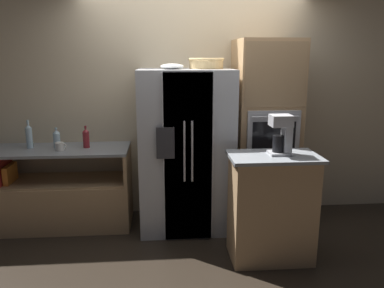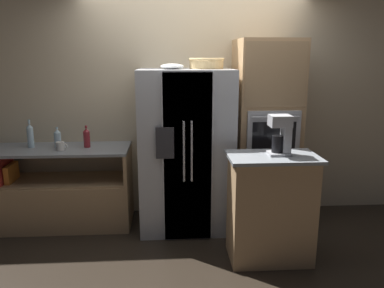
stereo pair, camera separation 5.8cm
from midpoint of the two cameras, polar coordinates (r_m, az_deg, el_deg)
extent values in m
plane|color=black|center=(4.32, 0.37, -12.11)|extent=(20.00, 20.00, 0.00)
cube|color=beige|center=(4.38, -0.12, 7.34)|extent=(12.00, 0.06, 2.80)
cube|color=tan|center=(4.47, -19.61, -8.48)|extent=(1.52, 0.61, 0.51)
cube|color=tan|center=(4.38, -19.88, -5.27)|extent=(1.46, 0.56, 0.02)
cube|color=tan|center=(4.19, -10.20, -3.15)|extent=(0.04, 0.61, 0.34)
cube|color=gray|center=(4.29, -20.24, -0.86)|extent=(1.52, 0.61, 0.03)
cube|color=#B72D28|center=(4.50, -27.14, -3.53)|extent=(0.05, 0.40, 0.28)
cube|color=orange|center=(4.48, -26.31, -4.07)|extent=(0.05, 0.29, 0.19)
cube|color=silver|center=(4.06, -1.40, -0.88)|extent=(0.98, 0.77, 1.72)
cube|color=silver|center=(3.67, -1.14, -2.39)|extent=(0.48, 0.02, 1.69)
cube|color=silver|center=(3.67, -0.95, -2.38)|extent=(0.48, 0.02, 1.69)
cylinder|color=#B2B2B7|center=(3.62, -1.63, -1.19)|extent=(0.02, 0.02, 0.60)
cylinder|color=#B2B2B7|center=(3.63, -0.43, -1.17)|extent=(0.02, 0.02, 0.60)
cube|color=#2D2D33|center=(3.61, -4.54, 0.12)|extent=(0.18, 0.01, 0.31)
cube|color=tan|center=(4.22, 10.54, 1.57)|extent=(0.66, 0.65, 2.03)
cube|color=#ADADB2|center=(3.89, 11.87, 1.21)|extent=(0.54, 0.04, 0.52)
cube|color=black|center=(3.87, 11.93, 0.70)|extent=(0.45, 0.01, 0.36)
cylinder|color=#B2B2B7|center=(3.82, 12.16, 4.06)|extent=(0.48, 0.02, 0.02)
cube|color=#A68259|center=(3.82, 12.24, 10.28)|extent=(0.62, 0.01, 0.64)
cube|color=tan|center=(3.55, 11.51, -9.69)|extent=(0.73, 0.45, 0.97)
cube|color=gray|center=(3.39, 11.89, -1.90)|extent=(0.80, 0.49, 0.03)
cylinder|color=tan|center=(3.97, 1.75, 12.08)|extent=(0.35, 0.35, 0.10)
torus|color=tan|center=(3.97, 1.76, 12.77)|extent=(0.37, 0.37, 0.03)
ellipsoid|color=white|center=(3.85, -3.49, 11.73)|extent=(0.24, 0.24, 0.06)
cylinder|color=silver|center=(4.31, -20.26, 0.52)|extent=(0.07, 0.07, 0.16)
cone|color=silver|center=(4.29, -20.36, 1.81)|extent=(0.07, 0.07, 0.04)
cylinder|color=silver|center=(4.29, -20.40, 2.22)|extent=(0.03, 0.03, 0.02)
cylinder|color=silver|center=(4.40, -23.89, 0.85)|extent=(0.07, 0.07, 0.22)
cone|color=silver|center=(4.38, -24.05, 2.49)|extent=(0.07, 0.07, 0.04)
cylinder|color=silver|center=(4.37, -24.10, 3.04)|extent=(0.02, 0.02, 0.05)
cylinder|color=maroon|center=(4.21, -16.21, 0.62)|extent=(0.07, 0.07, 0.17)
cone|color=maroon|center=(4.19, -16.30, 2.02)|extent=(0.07, 0.07, 0.04)
cylinder|color=maroon|center=(4.19, -16.33, 2.47)|extent=(0.02, 0.02, 0.03)
cylinder|color=silver|center=(4.17, -19.93, -0.37)|extent=(0.09, 0.09, 0.09)
torus|color=silver|center=(4.15, -19.33, -0.36)|extent=(0.06, 0.01, 0.06)
cube|color=#B2B2B7|center=(3.41, 12.66, -1.36)|extent=(0.18, 0.17, 0.02)
cylinder|color=black|center=(3.39, 12.51, 0.05)|extent=(0.10, 0.10, 0.15)
cube|color=#B2B2B7|center=(3.39, 13.76, 1.37)|extent=(0.06, 0.14, 0.35)
cube|color=#B2B2B7|center=(3.35, 12.91, 3.50)|extent=(0.18, 0.17, 0.10)
camera|label=1|loc=(0.03, -90.43, -0.10)|focal=35.00mm
camera|label=2|loc=(0.03, 89.57, 0.10)|focal=35.00mm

